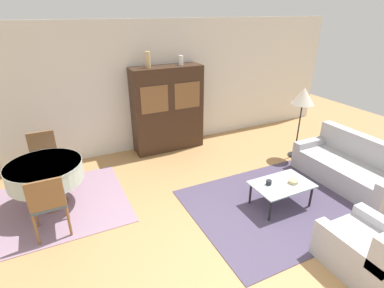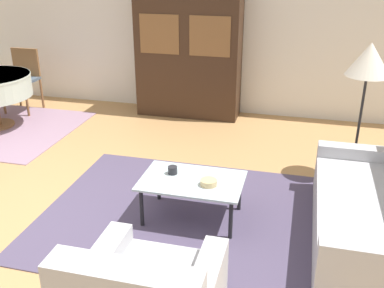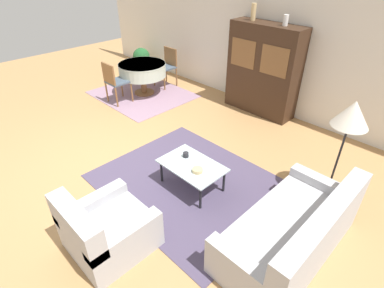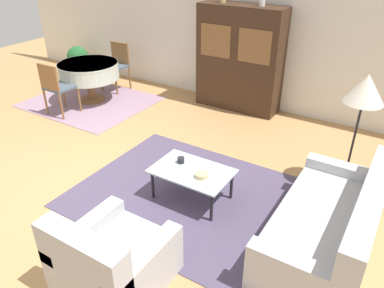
# 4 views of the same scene
# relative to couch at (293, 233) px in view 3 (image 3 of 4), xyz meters

# --- Properties ---
(ground_plane) EXTENTS (14.00, 14.00, 0.00)m
(ground_plane) POSITION_rel_couch_xyz_m (-2.93, -0.56, -0.29)
(ground_plane) COLOR tan
(wall_back) EXTENTS (10.00, 0.06, 2.70)m
(wall_back) POSITION_rel_couch_xyz_m (-2.93, 3.07, 1.06)
(wall_back) COLOR silver
(wall_back) RESTS_ON ground_plane
(area_rug) EXTENTS (2.63, 2.16, 0.01)m
(area_rug) POSITION_rel_couch_xyz_m (-1.67, 0.00, -0.28)
(area_rug) COLOR #4C425B
(area_rug) RESTS_ON ground_plane
(dining_rug) EXTENTS (2.21, 1.87, 0.01)m
(dining_rug) POSITION_rel_couch_xyz_m (-4.84, 1.51, -0.28)
(dining_rug) COLOR gray
(dining_rug) RESTS_ON ground_plane
(couch) EXTENTS (0.89, 1.83, 0.83)m
(couch) POSITION_rel_couch_xyz_m (0.00, 0.00, 0.00)
(couch) COLOR #B2B2B7
(couch) RESTS_ON ground_plane
(armchair) EXTENTS (0.85, 0.88, 0.80)m
(armchair) POSITION_rel_couch_xyz_m (-1.52, -1.48, -0.00)
(armchair) COLOR #B2B2B7
(armchair) RESTS_ON ground_plane
(coffee_table) EXTENTS (0.92, 0.60, 0.39)m
(coffee_table) POSITION_rel_couch_xyz_m (-1.60, -0.01, 0.07)
(coffee_table) COLOR black
(coffee_table) RESTS_ON area_rug
(display_cabinet) EXTENTS (1.50, 0.48, 1.81)m
(display_cabinet) POSITION_rel_couch_xyz_m (-2.37, 2.79, 0.62)
(display_cabinet) COLOR #382316
(display_cabinet) RESTS_ON ground_plane
(dining_table) EXTENTS (1.11, 1.11, 0.73)m
(dining_table) POSITION_rel_couch_xyz_m (-4.86, 1.59, 0.30)
(dining_table) COLOR brown
(dining_table) RESTS_ON dining_rug
(dining_chair_near) EXTENTS (0.44, 0.44, 0.93)m
(dining_chair_near) POSITION_rel_couch_xyz_m (-4.86, 0.82, 0.26)
(dining_chair_near) COLOR brown
(dining_chair_near) RESTS_ON dining_rug
(dining_chair_far) EXTENTS (0.44, 0.44, 0.93)m
(dining_chair_far) POSITION_rel_couch_xyz_m (-4.86, 2.35, 0.26)
(dining_chair_far) COLOR brown
(dining_chair_far) RESTS_ON dining_rug
(floor_lamp) EXTENTS (0.44, 0.44, 1.47)m
(floor_lamp) POSITION_rel_couch_xyz_m (-0.10, 1.23, 0.97)
(floor_lamp) COLOR black
(floor_lamp) RESTS_ON ground_plane
(cup) EXTENTS (0.09, 0.09, 0.07)m
(cup) POSITION_rel_couch_xyz_m (-1.80, 0.06, 0.15)
(cup) COLOR #232328
(cup) RESTS_ON coffee_table
(bowl) EXTENTS (0.15, 0.15, 0.05)m
(bowl) POSITION_rel_couch_xyz_m (-1.43, -0.08, 0.14)
(bowl) COLOR tan
(bowl) RESTS_ON coffee_table
(vase_tall) EXTENTS (0.10, 0.10, 0.31)m
(vase_tall) POSITION_rel_couch_xyz_m (-2.74, 2.79, 1.67)
(vase_tall) COLOR tan
(vase_tall) RESTS_ON display_cabinet
(vase_short) EXTENTS (0.09, 0.09, 0.19)m
(vase_short) POSITION_rel_couch_xyz_m (-2.04, 2.79, 1.62)
(vase_short) COLOR white
(vase_short) RESTS_ON display_cabinet
(potted_plant) EXTENTS (0.47, 0.47, 0.66)m
(potted_plant) POSITION_rel_couch_xyz_m (-6.21, 2.54, 0.08)
(potted_plant) COLOR beige
(potted_plant) RESTS_ON ground_plane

